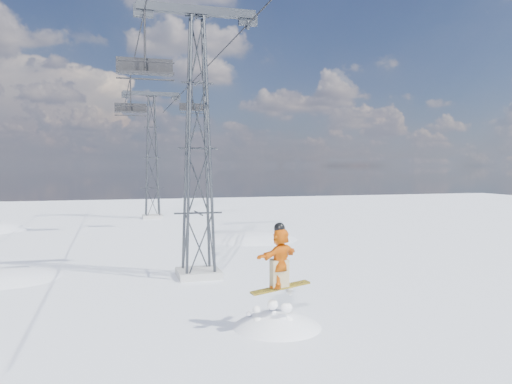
{
  "coord_description": "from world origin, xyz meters",
  "views": [
    {
      "loc": [
        -2.72,
        -13.03,
        4.76
      ],
      "look_at": [
        2.21,
        4.02,
        3.83
      ],
      "focal_mm": 35.0,
      "sensor_mm": 36.0,
      "label": 1
    }
  ],
  "objects_px": {
    "lift_tower_far": "(152,158)",
    "snowboarder_jump": "(277,380)",
    "lift_tower_near": "(198,149)",
    "lift_chair_near": "(145,67)"
  },
  "relations": [
    {
      "from": "snowboarder_jump",
      "to": "lift_chair_near",
      "type": "bearing_deg",
      "value": 116.86
    },
    {
      "from": "snowboarder_jump",
      "to": "lift_chair_near",
      "type": "distance_m",
      "value": 12.62
    },
    {
      "from": "lift_tower_near",
      "to": "snowboarder_jump",
      "type": "bearing_deg",
      "value": -81.27
    },
    {
      "from": "snowboarder_jump",
      "to": "lift_tower_far",
      "type": "bearing_deg",
      "value": 91.98
    },
    {
      "from": "lift_tower_far",
      "to": "snowboarder_jump",
      "type": "bearing_deg",
      "value": -88.02
    },
    {
      "from": "lift_tower_near",
      "to": "snowboarder_jump",
      "type": "distance_m",
      "value": 10.21
    },
    {
      "from": "lift_tower_near",
      "to": "lift_tower_far",
      "type": "distance_m",
      "value": 25.0
    },
    {
      "from": "lift_tower_far",
      "to": "snowboarder_jump",
      "type": "height_order",
      "value": "lift_tower_far"
    },
    {
      "from": "lift_tower_near",
      "to": "lift_chair_near",
      "type": "relative_size",
      "value": 4.15
    },
    {
      "from": "lift_tower_near",
      "to": "lift_chair_near",
      "type": "height_order",
      "value": "lift_tower_near"
    }
  ]
}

